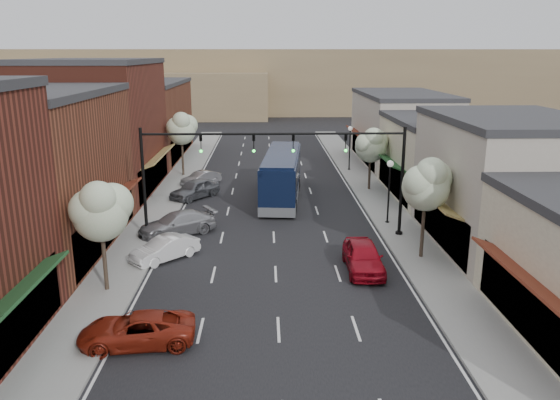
{
  "coord_description": "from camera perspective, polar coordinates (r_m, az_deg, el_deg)",
  "views": [
    {
      "loc": [
        -0.5,
        -24.86,
        11.32
      ],
      "look_at": [
        0.42,
        8.92,
        2.2
      ],
      "focal_mm": 35.0,
      "sensor_mm": 36.0,
      "label": 1
    }
  ],
  "objects": [
    {
      "name": "curb_right",
      "position": [
        45.42,
        8.0,
        0.62
      ],
      "size": [
        0.25,
        73.0,
        0.17
      ],
      "primitive_type": "cube",
      "color": "gray",
      "rests_on": "ground"
    },
    {
      "name": "signal_mast_left",
      "position": [
        33.92,
        -10.23,
        3.47
      ],
      "size": [
        8.22,
        0.46,
        7.0
      ],
      "color": "black",
      "rests_on": "ground"
    },
    {
      "name": "tree_left_near",
      "position": [
        26.94,
        -18.23,
        -0.95
      ],
      "size": [
        2.85,
        2.65,
        5.69
      ],
      "color": "#47382B",
      "rests_on": "ground"
    },
    {
      "name": "parked_car_e",
      "position": [
        48.71,
        -8.25,
        2.25
      ],
      "size": [
        3.57,
        3.59,
        1.24
      ],
      "primitive_type": "imported",
      "rotation": [
        0.0,
        0.0,
        -0.78
      ],
      "color": "#9B9A9F",
      "rests_on": "ground"
    },
    {
      "name": "lamp_post_far",
      "position": [
        54.15,
        7.32,
        6.15
      ],
      "size": [
        0.44,
        0.44,
        4.44
      ],
      "color": "black",
      "rests_on": "ground"
    },
    {
      "name": "ground",
      "position": [
        27.32,
        -0.37,
        -9.37
      ],
      "size": [
        160.0,
        160.0,
        0.0
      ],
      "primitive_type": "plane",
      "color": "black",
      "rests_on": "ground"
    },
    {
      "name": "red_hatchback",
      "position": [
        29.65,
        8.69,
        -5.86
      ],
      "size": [
        1.95,
        4.72,
        1.6
      ],
      "primitive_type": "imported",
      "rotation": [
        0.0,
        0.0,
        -0.01
      ],
      "color": "maroon",
      "rests_on": "ground"
    },
    {
      "name": "coach_bus",
      "position": [
        43.53,
        0.19,
        2.64
      ],
      "size": [
        3.73,
        12.28,
        3.7
      ],
      "rotation": [
        0.0,
        0.0,
        -0.09
      ],
      "color": "black",
      "rests_on": "ground"
    },
    {
      "name": "parked_car_c",
      "position": [
        35.69,
        -10.69,
        -2.43
      ],
      "size": [
        5.39,
        4.3,
        1.46
      ],
      "primitive_type": "imported",
      "rotation": [
        0.0,
        0.0,
        -1.05
      ],
      "color": "#9A9B9F",
      "rests_on": "ground"
    },
    {
      "name": "lamp_post_near",
      "position": [
        37.26,
        11.36,
        1.91
      ],
      "size": [
        0.44,
        0.44,
        4.44
      ],
      "color": "black",
      "rests_on": "ground"
    },
    {
      "name": "tree_left_far",
      "position": [
        51.83,
        -10.24,
        7.42
      ],
      "size": [
        2.85,
        2.65,
        6.13
      ],
      "color": "#47382B",
      "rests_on": "ground"
    },
    {
      "name": "tree_right_far",
      "position": [
        46.25,
        9.54,
        5.78
      ],
      "size": [
        2.85,
        2.65,
        5.43
      ],
      "color": "#47382B",
      "rests_on": "ground"
    },
    {
      "name": "bldg_right_midnear",
      "position": [
        34.78,
        22.63,
        1.62
      ],
      "size": [
        9.14,
        12.1,
        7.9
      ],
      "color": "#A89E90",
      "rests_on": "ground"
    },
    {
      "name": "bldg_right_far",
      "position": [
        59.11,
        12.47,
        7.3
      ],
      "size": [
        9.14,
        16.1,
        7.4
      ],
      "color": "#A89E90",
      "rests_on": "ground"
    },
    {
      "name": "bldg_left_midfar",
      "position": [
        47.29,
        -18.59,
        7.13
      ],
      "size": [
        10.14,
        14.1,
        10.9
      ],
      "color": "#5F271B",
      "rests_on": "ground"
    },
    {
      "name": "bldg_left_far",
      "position": [
        62.8,
        -14.32,
        8.09
      ],
      "size": [
        10.14,
        18.1,
        8.4
      ],
      "color": "brown",
      "rests_on": "ground"
    },
    {
      "name": "tree_right_near",
      "position": [
        30.9,
        15.13,
        1.73
      ],
      "size": [
        2.85,
        2.65,
        5.95
      ],
      "color": "#47382B",
      "rests_on": "ground"
    },
    {
      "name": "parked_car_d",
      "position": [
        44.33,
        -8.9,
        1.15
      ],
      "size": [
        4.18,
        4.69,
        1.54
      ],
      "primitive_type": "imported",
      "rotation": [
        0.0,
        0.0,
        -0.65
      ],
      "color": "#595B60",
      "rests_on": "ground"
    },
    {
      "name": "bldg_right_midfar",
      "position": [
        45.88,
        16.54,
        4.24
      ],
      "size": [
        9.14,
        12.1,
        6.4
      ],
      "color": "beige",
      "rests_on": "ground"
    },
    {
      "name": "sidewalk_left",
      "position": [
        45.48,
        -11.51,
        0.48
      ],
      "size": [
        2.8,
        73.0,
        0.15
      ],
      "primitive_type": "cube",
      "color": "gray",
      "rests_on": "ground"
    },
    {
      "name": "parked_car_a",
      "position": [
        23.09,
        -14.72,
        -12.98
      ],
      "size": [
        4.81,
        2.57,
        1.28
      ],
      "primitive_type": "imported",
      "rotation": [
        0.0,
        0.0,
        -1.47
      ],
      "color": "maroon",
      "rests_on": "ground"
    },
    {
      "name": "bldg_left_midnear",
      "position": [
        34.42,
        -25.05,
        2.51
      ],
      "size": [
        10.14,
        14.1,
        9.4
      ],
      "color": "brown",
      "rests_on": "ground"
    },
    {
      "name": "curb_left",
      "position": [
        45.26,
        -9.77,
        0.49
      ],
      "size": [
        0.25,
        73.0,
        0.17
      ],
      "primitive_type": "cube",
      "color": "gray",
      "rests_on": "ground"
    },
    {
      "name": "signal_mast_right",
      "position": [
        34.09,
        8.84,
        3.59
      ],
      "size": [
        8.22,
        0.46,
        7.0
      ],
      "color": "black",
      "rests_on": "ground"
    },
    {
      "name": "hill_near",
      "position": [
        105.99,
        -15.19,
        10.63
      ],
      "size": [
        50.0,
        20.0,
        8.0
      ],
      "primitive_type": "cube",
      "color": "#7A6647",
      "rests_on": "ground"
    },
    {
      "name": "parked_car_b",
      "position": [
        31.51,
        -11.93,
        -5.01
      ],
      "size": [
        3.83,
        3.83,
        1.32
      ],
      "primitive_type": "imported",
      "rotation": [
        0.0,
        0.0,
        -0.79
      ],
      "color": "silver",
      "rests_on": "ground"
    },
    {
      "name": "hill_far",
      "position": [
        114.98,
        -1.34,
        12.44
      ],
      "size": [
        120.0,
        30.0,
        12.0
      ],
      "primitive_type": "cube",
      "color": "#7A6647",
      "rests_on": "ground"
    },
    {
      "name": "sidewalk_right",
      "position": [
        45.67,
        9.73,
        0.63
      ],
      "size": [
        2.8,
        73.0,
        0.15
      ],
      "primitive_type": "cube",
      "color": "gray",
      "rests_on": "ground"
    }
  ]
}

